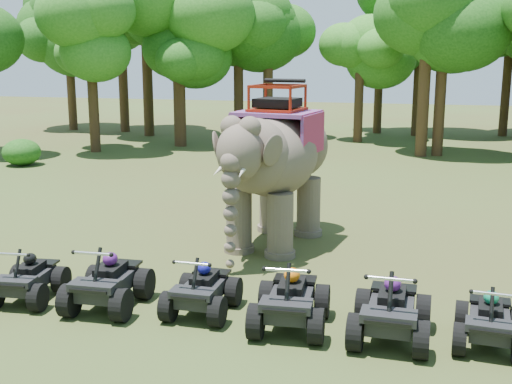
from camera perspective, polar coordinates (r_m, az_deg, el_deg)
ground at (r=14.06m, az=-1.25°, el=-8.60°), size 110.00×110.00×0.00m
elephant at (r=16.86m, az=1.76°, el=2.52°), size 3.04×5.43×4.32m
atv_0 at (r=14.07m, az=-19.66°, el=-6.76°), size 1.32×1.71×1.19m
atv_1 at (r=13.21m, az=-13.07°, el=-7.20°), size 1.41×1.88×1.35m
atv_2 at (r=12.67m, az=-4.83°, el=-8.07°), size 1.21×1.66×1.23m
atv_3 at (r=11.97m, az=3.09°, el=-8.92°), size 1.46×1.92×1.36m
atv_4 at (r=11.72m, az=11.94°, el=-9.59°), size 1.40×1.89×1.38m
atv_5 at (r=11.97m, az=20.10°, el=-10.14°), size 1.29×1.69×1.19m
tree_0 at (r=37.36m, az=9.18°, el=9.82°), size 4.97×4.97×7.10m
tree_1 at (r=33.12m, az=16.16°, el=9.98°), size 5.59×5.59×7.98m
tree_24 at (r=34.15m, az=-14.36°, el=9.69°), size 5.22×5.22×7.46m
tree_25 at (r=35.42m, az=-6.73°, el=9.64°), size 4.86×4.86×6.94m
tree_26 at (r=37.24m, az=1.08°, el=11.45°), size 6.32×6.32×9.03m
tree_29 at (r=35.48m, az=-6.97°, el=12.35°), size 7.21×7.21×10.29m
tree_30 at (r=40.36m, az=-9.71°, el=12.47°), size 7.44×7.44×10.63m
tree_32 at (r=37.65m, az=-1.57°, el=11.03°), size 5.94×5.94×8.48m
tree_34 at (r=32.69m, az=14.82°, el=10.88°), size 6.26×6.26×8.94m
tree_35 at (r=41.93m, az=10.89°, el=10.15°), size 5.13×5.13×7.33m
tree_37 at (r=42.57m, az=21.44°, el=9.88°), size 5.45×5.45×7.79m
tree_38 at (r=41.08m, az=14.40°, el=12.23°), size 7.41×7.41×10.58m
tree_40 at (r=42.81m, az=-11.82°, el=11.82°), size 6.87×6.87×9.81m
tree_42 at (r=44.71m, az=-16.22°, el=10.84°), size 6.04×6.04×8.63m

